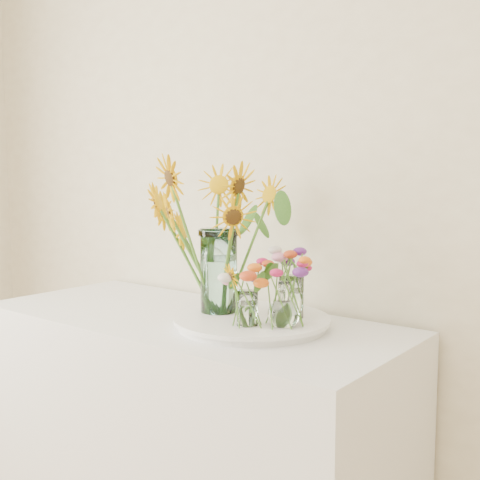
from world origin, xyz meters
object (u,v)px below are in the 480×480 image
Objects in this scene: counter at (188,452)px; small_vase_a at (247,309)px; tray at (252,323)px; small_vase_c at (291,297)px; small_vase_b at (284,305)px; mason_jar at (219,271)px.

counter is 13.70× the size of small_vase_a.
tray is 3.43× the size of small_vase_c.
small_vase_b reaches higher than small_vase_c.
counter is 0.64m from small_vase_c.
small_vase_c reaches higher than counter.
small_vase_b reaches higher than counter.
small_vase_c is (0.09, 0.07, 0.08)m from tray.
small_vase_b reaches higher than tray.
small_vase_b is at bearing -67.57° from small_vase_c.
small_vase_c reaches higher than tray.
counter is at bearing 178.18° from small_vase_b.
small_vase_c is (0.04, 0.16, 0.01)m from small_vase_a.
small_vase_b is (0.08, 0.06, 0.01)m from small_vase_a.
tray reaches higher than counter.
counter is at bearing -175.66° from tray.
mason_jar is 0.21m from small_vase_a.
mason_jar is 2.55× the size of small_vase_a.
small_vase_a is (0.05, -0.09, 0.06)m from tray.
mason_jar is at bearing 174.11° from small_vase_b.
small_vase_b is (0.38, -0.01, 0.54)m from counter.
mason_jar is at bearing -178.11° from tray.
counter is at bearing -165.02° from small_vase_c.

